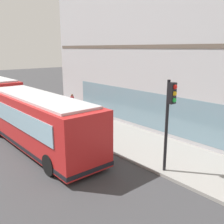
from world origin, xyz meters
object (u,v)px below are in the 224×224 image
pedestrian_near_hydrant (72,102)px  city_bus_nearside (39,122)px  traffic_light_near_corner (170,109)px  pedestrian_walking_along_curb (55,107)px  fire_hydrant (98,131)px

pedestrian_near_hydrant → city_bus_nearside: bearing=-135.3°
traffic_light_near_corner → pedestrian_walking_along_curb: bearing=87.4°
city_bus_nearside → fire_hydrant: bearing=-15.1°
traffic_light_near_corner → pedestrian_walking_along_curb: traffic_light_near_corner is taller
fire_hydrant → pedestrian_walking_along_curb: pedestrian_walking_along_curb is taller
city_bus_nearside → pedestrian_walking_along_curb: (3.50, 4.64, -0.48)m
fire_hydrant → pedestrian_near_hydrant: 6.88m
city_bus_nearside → pedestrian_near_hydrant: size_ratio=6.28×
traffic_light_near_corner → fire_hydrant: (0.50, 5.84, -2.54)m
fire_hydrant → pedestrian_walking_along_curb: 5.60m
city_bus_nearside → traffic_light_near_corner: (2.98, -6.77, 1.49)m
fire_hydrant → traffic_light_near_corner: bearing=-94.9°
traffic_light_near_corner → pedestrian_near_hydrant: traffic_light_near_corner is taller
city_bus_nearside → traffic_light_near_corner: size_ratio=2.42×
traffic_light_near_corner → fire_hydrant: traffic_light_near_corner is taller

